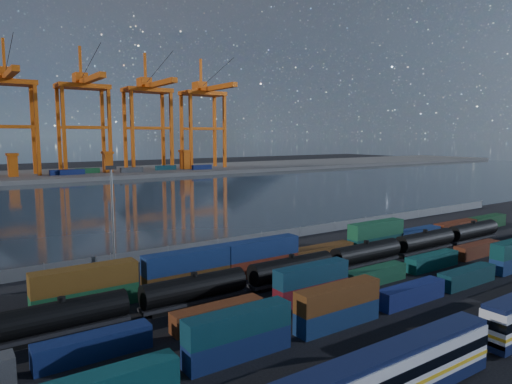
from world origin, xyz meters
TOP-DOWN VIEW (x-y plane):
  - ground at (0.00, 0.00)m, footprint 700.00×700.00m
  - harbor_water at (0.00, 105.00)m, footprint 700.00×700.00m
  - far_quay at (0.00, 210.00)m, footprint 700.00×70.00m
  - container_row_south at (-6.40, -9.90)m, footprint 138.36×2.25m
  - container_row_mid at (7.45, -2.07)m, footprint 140.81×2.23m
  - container_row_north at (-10.17, 11.03)m, footprint 141.29×2.54m
  - tanker_string at (-11.03, 4.67)m, footprint 107.03×3.01m
  - waterfront_fence at (-0.00, 28.00)m, footprint 160.12×0.12m
  - yard_light_mast at (-30.00, 26.00)m, footprint 1.60×0.40m
  - gantry_cranes at (-7.50, 203.21)m, footprint 200.95×49.82m
  - quay_containers at (-11.00, 195.46)m, footprint 172.58×10.99m
  - straddle_carriers at (-2.50, 200.00)m, footprint 140.00×7.00m

SIDE VIEW (x-z plane):
  - ground at x=0.00m, z-range 0.00..0.00m
  - harbor_water at x=0.00m, z-range 0.01..0.01m
  - far_quay at x=0.00m, z-range 0.00..2.00m
  - waterfront_fence at x=0.00m, z-range -0.10..2.10m
  - container_row_mid at x=7.45m, z-range -0.97..3.78m
  - container_row_south at x=-6.40m, z-range -0.40..4.39m
  - container_row_north at x=-10.17m, z-range -0.58..4.84m
  - tanker_string at x=-11.03m, z-range 0.01..4.32m
  - quay_containers at x=-11.00m, z-range 2.00..4.60m
  - straddle_carriers at x=-2.50m, z-range 2.27..13.37m
  - yard_light_mast at x=-30.00m, z-range 1.00..17.60m
  - gantry_cranes at x=-7.50m, z-range 7.62..75.08m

